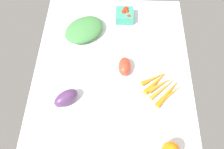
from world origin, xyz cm
name	(u,v)px	position (x,y,z in cm)	size (l,w,h in cm)	color
tablecloth	(112,78)	(0.00, 0.00, 1.00)	(104.00, 76.00, 2.00)	white
roma_tomato	(124,66)	(4.13, -5.83, 4.98)	(9.86, 5.95, 5.95)	red
carrot_bunch	(162,87)	(-5.44, -23.49, 3.24)	(20.23, 20.21, 2.79)	orange
eggplant	(66,98)	(-13.22, 19.99, 5.14)	(11.40, 6.28, 6.28)	#563363
leafy_greens_clump	(84,30)	(26.28, 15.57, 4.97)	(16.15, 21.64, 5.94)	#438544
berry_basket	(125,15)	(37.37, -5.79, 4.89)	(9.55, 9.55, 6.39)	teal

